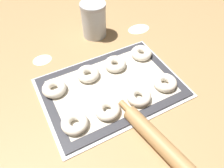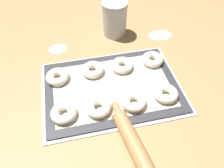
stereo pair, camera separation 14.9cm
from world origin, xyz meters
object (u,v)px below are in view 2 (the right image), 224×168
(bagel_front_mid_right, at_px, (134,102))
(baking_tray, at_px, (112,88))
(bagel_back_far_left, at_px, (57,77))
(rolling_pin, at_px, (138,151))
(bagel_back_mid_right, at_px, (122,65))
(bagel_back_far_right, at_px, (153,59))
(bagel_front_far_left, at_px, (64,113))
(bagel_front_far_right, at_px, (166,94))
(bagel_back_mid_left, at_px, (93,70))
(bagel_front_mid_left, at_px, (98,107))
(flour_canister, at_px, (115,19))

(bagel_front_mid_right, bearing_deg, baking_tray, 120.20)
(bagel_back_far_left, distance_m, rolling_pin, 0.42)
(bagel_front_mid_right, distance_m, bagel_back_mid_right, 0.19)
(bagel_back_mid_right, height_order, bagel_back_far_right, same)
(bagel_front_far_left, relative_size, bagel_front_far_right, 1.00)
(bagel_front_mid_right, relative_size, bagel_front_far_right, 1.00)
(bagel_back_mid_left, bearing_deg, bagel_front_far_left, -124.93)
(bagel_front_mid_left, relative_size, bagel_front_mid_right, 1.00)
(bagel_back_mid_left, distance_m, rolling_pin, 0.38)
(bagel_front_mid_left, distance_m, bagel_back_mid_left, 0.19)
(bagel_front_mid_right, xyz_separation_m, bagel_front_far_right, (0.12, 0.01, 0.00))
(bagel_front_far_left, bearing_deg, rolling_pin, -42.02)
(bagel_back_mid_right, distance_m, bagel_back_far_right, 0.13)
(bagel_front_mid_left, bearing_deg, flour_canister, 70.31)
(bagel_back_mid_left, xyz_separation_m, bagel_back_far_right, (0.26, 0.01, 0.00))
(bagel_back_far_right, bearing_deg, bagel_front_far_left, -153.57)
(baking_tray, height_order, bagel_back_far_left, bagel_back_far_left)
(bagel_back_far_left, height_order, bagel_back_mid_right, same)
(bagel_front_mid_right, distance_m, bagel_back_far_left, 0.32)
(bagel_front_mid_right, relative_size, bagel_back_mid_left, 1.00)
(bagel_back_far_left, distance_m, bagel_back_mid_right, 0.26)
(bagel_front_far_left, distance_m, flour_canister, 0.53)
(bagel_front_far_left, height_order, bagel_back_mid_left, same)
(bagel_front_mid_right, xyz_separation_m, bagel_back_mid_right, (0.01, 0.19, 0.00))
(bagel_front_far_left, bearing_deg, baking_tray, 26.33)
(bagel_front_far_left, relative_size, bagel_back_far_right, 1.00)
(bagel_front_far_left, bearing_deg, bagel_front_mid_left, -1.35)
(bagel_back_mid_left, bearing_deg, baking_tray, -57.15)
(baking_tray, height_order, bagel_back_far_right, bagel_back_far_right)
(bagel_front_mid_right, bearing_deg, flour_canister, 85.78)
(bagel_back_mid_left, height_order, bagel_back_mid_right, same)
(bagel_front_far_left, bearing_deg, bagel_front_mid_right, -1.16)
(bagel_back_far_left, relative_size, bagel_back_far_right, 1.00)
(bagel_back_far_left, distance_m, bagel_back_far_right, 0.40)
(bagel_back_mid_right, bearing_deg, baking_tray, -124.60)
(bagel_back_mid_left, distance_m, bagel_back_far_right, 0.26)
(bagel_back_far_right, bearing_deg, bagel_back_far_left, -177.74)
(bagel_back_far_left, bearing_deg, rolling_pin, -58.96)
(bagel_front_mid_left, xyz_separation_m, bagel_back_mid_right, (0.13, 0.19, 0.00))
(bagel_front_mid_left, bearing_deg, bagel_front_far_right, 1.60)
(bagel_back_mid_right, bearing_deg, bagel_back_far_left, -178.12)
(bagel_back_far_right, bearing_deg, bagel_front_mid_right, -125.44)
(bagel_front_far_right, bearing_deg, bagel_front_far_left, -179.34)
(bagel_front_mid_left, distance_m, bagel_front_mid_right, 0.13)
(bagel_front_far_left, relative_size, bagel_front_mid_right, 1.00)
(baking_tray, xyz_separation_m, bagel_front_mid_right, (0.06, -0.10, 0.02))
(bagel_back_far_left, relative_size, bagel_back_mid_right, 1.00)
(baking_tray, height_order, bagel_front_mid_left, bagel_front_mid_left)
(bagel_front_far_left, height_order, flour_canister, flour_canister)
(baking_tray, relative_size, bagel_back_far_right, 5.89)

